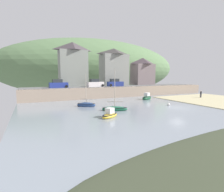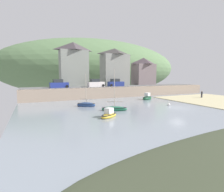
{
  "view_description": "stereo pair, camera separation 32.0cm",
  "coord_description": "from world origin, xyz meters",
  "px_view_note": "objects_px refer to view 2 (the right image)",
  "views": [
    {
      "loc": [
        -21.76,
        -21.48,
        5.21
      ],
      "look_at": [
        -8.71,
        6.63,
        1.63
      ],
      "focal_mm": 28.7,
      "sensor_mm": 36.0,
      "label": 1
    },
    {
      "loc": [
        -21.47,
        -21.61,
        5.21
      ],
      "look_at": [
        -8.71,
        6.63,
        1.63
      ],
      "focal_mm": 28.7,
      "sensor_mm": 36.0,
      "label": 2
    }
  ],
  "objects_px": {
    "waterfront_building_centre": "(115,67)",
    "sailboat_tall_mast": "(109,115)",
    "sailboat_far_left": "(86,105)",
    "parked_car_by_wall": "(96,83)",
    "waterfront_building_right": "(144,71)",
    "parked_car_near_slipway": "(59,84)",
    "motorboat_with_cabin": "(147,98)",
    "person_on_slipway": "(202,94)",
    "waterfront_building_left": "(74,64)",
    "parked_car_end_of_row": "(116,83)",
    "dinghy_open_wooden": "(114,109)",
    "mooring_buoy": "(169,105)"
  },
  "relations": [
    {
      "from": "parked_car_by_wall",
      "to": "mooring_buoy",
      "type": "bearing_deg",
      "value": -72.28
    },
    {
      "from": "waterfront_building_right",
      "to": "person_on_slipway",
      "type": "relative_size",
      "value": 5.05
    },
    {
      "from": "waterfront_building_centre",
      "to": "dinghy_open_wooden",
      "type": "height_order",
      "value": "waterfront_building_centre"
    },
    {
      "from": "waterfront_building_left",
      "to": "dinghy_open_wooden",
      "type": "height_order",
      "value": "waterfront_building_left"
    },
    {
      "from": "mooring_buoy",
      "to": "waterfront_building_right",
      "type": "bearing_deg",
      "value": 65.95
    },
    {
      "from": "motorboat_with_cabin",
      "to": "parked_car_by_wall",
      "type": "height_order",
      "value": "parked_car_by_wall"
    },
    {
      "from": "waterfront_building_centre",
      "to": "parked_car_near_slipway",
      "type": "distance_m",
      "value": 17.42
    },
    {
      "from": "parked_car_by_wall",
      "to": "sailboat_tall_mast",
      "type": "bearing_deg",
      "value": -107.96
    },
    {
      "from": "parked_car_end_of_row",
      "to": "mooring_buoy",
      "type": "xyz_separation_m",
      "value": [
        1.41,
        -18.47,
        -3.06
      ]
    },
    {
      "from": "sailboat_far_left",
      "to": "waterfront_building_left",
      "type": "bearing_deg",
      "value": 115.83
    },
    {
      "from": "sailboat_far_left",
      "to": "parked_car_near_slipway",
      "type": "bearing_deg",
      "value": 132.86
    },
    {
      "from": "motorboat_with_cabin",
      "to": "sailboat_tall_mast",
      "type": "height_order",
      "value": "motorboat_with_cabin"
    },
    {
      "from": "sailboat_tall_mast",
      "to": "mooring_buoy",
      "type": "xyz_separation_m",
      "value": [
        12.9,
        3.64,
        -0.17
      ]
    },
    {
      "from": "waterfront_building_left",
      "to": "person_on_slipway",
      "type": "relative_size",
      "value": 6.95
    },
    {
      "from": "sailboat_tall_mast",
      "to": "parked_car_near_slipway",
      "type": "height_order",
      "value": "parked_car_near_slipway"
    },
    {
      "from": "dinghy_open_wooden",
      "to": "parked_car_end_of_row",
      "type": "bearing_deg",
      "value": 87.44
    },
    {
      "from": "waterfront_building_right",
      "to": "person_on_slipway",
      "type": "bearing_deg",
      "value": -77.55
    },
    {
      "from": "waterfront_building_centre",
      "to": "sailboat_tall_mast",
      "type": "height_order",
      "value": "waterfront_building_centre"
    },
    {
      "from": "waterfront_building_left",
      "to": "waterfront_building_centre",
      "type": "bearing_deg",
      "value": -0.0
    },
    {
      "from": "waterfront_building_right",
      "to": "mooring_buoy",
      "type": "relative_size",
      "value": 16.81
    },
    {
      "from": "waterfront_building_centre",
      "to": "parked_car_by_wall",
      "type": "xyz_separation_m",
      "value": [
        -7.33,
        -4.5,
        -4.47
      ]
    },
    {
      "from": "parked_car_near_slipway",
      "to": "person_on_slipway",
      "type": "distance_m",
      "value": 32.99
    },
    {
      "from": "waterfront_building_right",
      "to": "sailboat_far_left",
      "type": "height_order",
      "value": "waterfront_building_right"
    },
    {
      "from": "parked_car_near_slipway",
      "to": "waterfront_building_centre",
      "type": "bearing_deg",
      "value": 12.44
    },
    {
      "from": "dinghy_open_wooden",
      "to": "mooring_buoy",
      "type": "relative_size",
      "value": 13.09
    },
    {
      "from": "parked_car_end_of_row",
      "to": "motorboat_with_cabin",
      "type": "bearing_deg",
      "value": -72.26
    },
    {
      "from": "waterfront_building_right",
      "to": "sailboat_tall_mast",
      "type": "distance_m",
      "value": 35.82
    },
    {
      "from": "waterfront_building_left",
      "to": "waterfront_building_right",
      "type": "xyz_separation_m",
      "value": [
        21.58,
        -0.0,
        -1.56
      ]
    },
    {
      "from": "sailboat_far_left",
      "to": "parked_car_by_wall",
      "type": "relative_size",
      "value": 1.35
    },
    {
      "from": "motorboat_with_cabin",
      "to": "dinghy_open_wooden",
      "type": "relative_size",
      "value": 0.53
    },
    {
      "from": "motorboat_with_cabin",
      "to": "sailboat_tall_mast",
      "type": "bearing_deg",
      "value": -165.72
    },
    {
      "from": "parked_car_near_slipway",
      "to": "waterfront_building_right",
      "type": "bearing_deg",
      "value": 6.73
    },
    {
      "from": "parked_car_near_slipway",
      "to": "sailboat_tall_mast",
      "type": "bearing_deg",
      "value": -85.47
    },
    {
      "from": "waterfront_building_left",
      "to": "mooring_buoy",
      "type": "distance_m",
      "value": 26.83
    },
    {
      "from": "parked_car_by_wall",
      "to": "motorboat_with_cabin",
      "type": "bearing_deg",
      "value": -54.2
    },
    {
      "from": "sailboat_tall_mast",
      "to": "parked_car_end_of_row",
      "type": "xyz_separation_m",
      "value": [
        11.49,
        22.11,
        2.89
      ]
    },
    {
      "from": "sailboat_tall_mast",
      "to": "dinghy_open_wooden",
      "type": "bearing_deg",
      "value": 23.09
    },
    {
      "from": "sailboat_tall_mast",
      "to": "waterfront_building_right",
      "type": "bearing_deg",
      "value": 16.33
    },
    {
      "from": "sailboat_far_left",
      "to": "sailboat_tall_mast",
      "type": "bearing_deg",
      "value": -55.11
    },
    {
      "from": "person_on_slipway",
      "to": "mooring_buoy",
      "type": "xyz_separation_m",
      "value": [
        -14.21,
        -5.03,
        -0.84
      ]
    },
    {
      "from": "person_on_slipway",
      "to": "waterfront_building_left",
      "type": "bearing_deg",
      "value": 144.92
    },
    {
      "from": "sailboat_far_left",
      "to": "sailboat_tall_mast",
      "type": "distance_m",
      "value": 8.75
    },
    {
      "from": "sailboat_tall_mast",
      "to": "person_on_slipway",
      "type": "relative_size",
      "value": 1.9
    },
    {
      "from": "sailboat_far_left",
      "to": "parked_car_end_of_row",
      "type": "relative_size",
      "value": 1.35
    },
    {
      "from": "waterfront_building_left",
      "to": "motorboat_with_cabin",
      "type": "height_order",
      "value": "waterfront_building_left"
    },
    {
      "from": "waterfront_building_left",
      "to": "sailboat_far_left",
      "type": "xyz_separation_m",
      "value": [
        -1.98,
        -17.87,
        -7.82
      ]
    },
    {
      "from": "waterfront_building_left",
      "to": "parked_car_end_of_row",
      "type": "xyz_separation_m",
      "value": [
        9.93,
        -4.5,
        -4.93
      ]
    },
    {
      "from": "parked_car_by_wall",
      "to": "waterfront_building_left",
      "type": "bearing_deg",
      "value": 131.44
    },
    {
      "from": "motorboat_with_cabin",
      "to": "person_on_slipway",
      "type": "height_order",
      "value": "person_on_slipway"
    },
    {
      "from": "waterfront_building_left",
      "to": "waterfront_building_right",
      "type": "relative_size",
      "value": 1.38
    }
  ]
}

